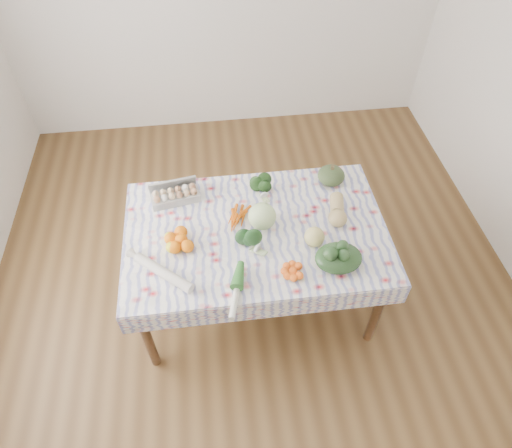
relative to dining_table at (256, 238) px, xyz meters
name	(u,v)px	position (x,y,z in m)	size (l,w,h in m)	color
ground	(256,296)	(0.00, 0.00, -0.68)	(4.50, 4.50, 0.00)	#53391C
dining_table	(256,238)	(0.00, 0.00, 0.00)	(1.60, 1.00, 0.75)	brown
tablecloth	(256,231)	(0.00, 0.00, 0.08)	(1.66, 1.06, 0.01)	white
egg_carton	(176,196)	(-0.50, 0.32, 0.13)	(0.32, 0.13, 0.09)	#A3A39E
carrot_bunch	(237,219)	(-0.11, 0.10, 0.10)	(0.20, 0.18, 0.04)	#D35709
kale_bunch	(261,189)	(0.07, 0.31, 0.14)	(0.14, 0.12, 0.12)	#1A3A14
kabocha_squash	(331,175)	(0.57, 0.38, 0.14)	(0.19, 0.19, 0.12)	#394C27
cabbage	(262,216)	(0.04, 0.03, 0.17)	(0.18, 0.18, 0.18)	#B4D489
butternut_squash	(337,209)	(0.53, 0.06, 0.14)	(0.12, 0.25, 0.12)	tan
orange_cluster	(181,240)	(-0.47, -0.06, 0.13)	(0.26, 0.26, 0.09)	orange
broccoli	(251,243)	(-0.05, -0.14, 0.13)	(0.14, 0.14, 0.10)	#1C451B
mandarin_cluster	(293,270)	(0.17, -0.36, 0.11)	(0.16, 0.16, 0.05)	orange
grapefruit	(314,237)	(0.34, -0.15, 0.15)	(0.13, 0.13, 0.13)	#D2C56F
spinach_bag	(338,258)	(0.45, -0.33, 0.15)	(0.28, 0.22, 0.12)	#1B3417
daikon	(164,273)	(-0.57, -0.28, 0.11)	(0.06, 0.06, 0.43)	beige
leek	(236,291)	(-0.17, -0.45, 0.10)	(0.04, 0.04, 0.35)	white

